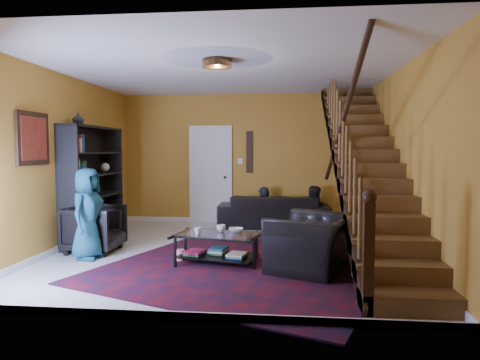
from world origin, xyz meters
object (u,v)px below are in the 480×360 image
(coffee_table, at_px, (218,247))
(armchair_left, at_px, (95,228))
(armchair_right, at_px, (313,243))
(bookshelf, at_px, (94,186))
(sofa, at_px, (274,211))

(coffee_table, bearing_deg, armchair_left, 165.36)
(coffee_table, bearing_deg, armchair_right, -9.90)
(bookshelf, relative_size, sofa, 0.88)
(bookshelf, distance_m, armchair_left, 1.03)
(armchair_left, xyz_separation_m, armchair_right, (3.33, -0.76, 0.00))
(bookshelf, height_order, armchair_left, bookshelf)
(coffee_table, bearing_deg, sofa, 76.51)
(sofa, relative_size, coffee_table, 1.84)
(bookshelf, relative_size, coffee_table, 1.61)
(sofa, distance_m, armchair_left, 3.69)
(sofa, bearing_deg, coffee_table, 74.76)
(bookshelf, bearing_deg, armchair_left, -64.95)
(bookshelf, xyz_separation_m, sofa, (3.10, 1.70, -0.63))
(armchair_left, relative_size, coffee_table, 0.65)
(armchair_right, height_order, coffee_table, armchair_right)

